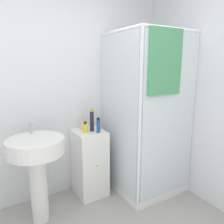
{
  "coord_description": "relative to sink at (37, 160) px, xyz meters",
  "views": [
    {
      "loc": [
        -0.44,
        -0.8,
        1.57
      ],
      "look_at": [
        0.72,
        1.17,
        1.07
      ],
      "focal_mm": 35.0,
      "sensor_mm": 36.0,
      "label": 1
    }
  ],
  "objects": [
    {
      "name": "shower_enclosure",
      "position": [
        1.27,
        -0.08,
        -0.08
      ],
      "size": [
        0.8,
        0.83,
        1.94
      ],
      "color": "white",
      "rests_on": "ground_plane"
    },
    {
      "name": "wall_back",
      "position": [
        0.07,
        0.43,
        0.58
      ],
      "size": [
        6.4,
        0.06,
        2.5
      ],
      "primitive_type": "cube",
      "color": "silver",
      "rests_on": "ground_plane"
    },
    {
      "name": "lotion_bottle_white",
      "position": [
        0.61,
        0.3,
        0.22
      ],
      "size": [
        0.04,
        0.04,
        0.18
      ],
      "color": "beige",
      "rests_on": "vanity_cabinet"
    },
    {
      "name": "vanity_cabinet",
      "position": [
        0.65,
        0.2,
        -0.26
      ],
      "size": [
        0.34,
        0.42,
        0.8
      ],
      "color": "white",
      "rests_on": "ground_plane"
    },
    {
      "name": "shampoo_bottle_blue",
      "position": [
        0.72,
        0.09,
        0.22
      ],
      "size": [
        0.04,
        0.04,
        0.17
      ],
      "color": "#1E4C93",
      "rests_on": "vanity_cabinet"
    },
    {
      "name": "shampoo_bottle_tall_black",
      "position": [
        0.68,
        0.17,
        0.26
      ],
      "size": [
        0.05,
        0.05,
        0.26
      ],
      "color": "#281E33",
      "rests_on": "vanity_cabinet"
    },
    {
      "name": "soap_dispenser",
      "position": [
        0.59,
        0.17,
        0.19
      ],
      "size": [
        0.06,
        0.06,
        0.13
      ],
      "color": "yellow",
      "rests_on": "vanity_cabinet"
    },
    {
      "name": "sink",
      "position": [
        0.0,
        0.0,
        0.0
      ],
      "size": [
        0.54,
        0.54,
        1.01
      ],
      "color": "white",
      "rests_on": "ground_plane"
    }
  ]
}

